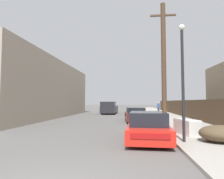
{
  "coord_description": "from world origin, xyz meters",
  "views": [
    {
      "loc": [
        1.48,
        -3.67,
        1.78
      ],
      "look_at": [
        0.13,
        9.58,
        2.59
      ],
      "focal_mm": 32.0,
      "sensor_mm": 36.0,
      "label": 1
    }
  ],
  "objects": [
    {
      "name": "car_parked_mid",
      "position": [
        1.73,
        14.34,
        0.6
      ],
      "size": [
        2.05,
        4.45,
        1.26
      ],
      "rotation": [
        0.0,
        0.0,
        0.08
      ],
      "color": "#5B1E19",
      "rests_on": "ground"
    },
    {
      "name": "street_lamp",
      "position": [
        3.6,
        4.96,
        2.99
      ],
      "size": [
        0.26,
        0.26,
        4.97
      ],
      "color": "#232326",
      "rests_on": "sidewalk_curb"
    },
    {
      "name": "sidewalk_curb",
      "position": [
        5.3,
        23.5,
        0.06
      ],
      "size": [
        4.2,
        63.0,
        0.12
      ],
      "primitive_type": "cube",
      "color": "#9E998E",
      "rests_on": "ground"
    },
    {
      "name": "building_left_block",
      "position": [
        -9.98,
        18.54,
        3.21
      ],
      "size": [
        7.0,
        21.83,
        6.41
      ],
      "primitive_type": "cube",
      "color": "tan",
      "rests_on": "ground"
    },
    {
      "name": "pickup_truck",
      "position": [
        -1.89,
        25.37,
        0.9
      ],
      "size": [
        2.08,
        5.73,
        1.79
      ],
      "rotation": [
        0.0,
        0.0,
        3.14
      ],
      "color": "#232328",
      "rests_on": "ground"
    },
    {
      "name": "parked_sports_car_red",
      "position": [
        2.18,
        5.73,
        0.6
      ],
      "size": [
        2.0,
        4.49,
        1.32
      ],
      "rotation": [
        0.0,
        0.0,
        -0.04
      ],
      "color": "red",
      "rests_on": "ground"
    },
    {
      "name": "utility_pole",
      "position": [
        3.69,
        10.51,
        4.55
      ],
      "size": [
        1.8,
        0.33,
        8.68
      ],
      "color": "#4C3826",
      "rests_on": "sidewalk_curb"
    },
    {
      "name": "brush_pile",
      "position": [
        5.09,
        5.07,
        0.46
      ],
      "size": [
        1.68,
        1.58,
        0.69
      ],
      "color": "brown",
      "rests_on": "sidewalk_curb"
    },
    {
      "name": "pedestrian",
      "position": [
        5.35,
        26.76,
        0.95
      ],
      "size": [
        0.34,
        0.34,
        1.63
      ],
      "color": "#282D42",
      "rests_on": "sidewalk_curb"
    },
    {
      "name": "discarded_fridge",
      "position": [
        4.24,
        6.92,
        0.5
      ],
      "size": [
        1.06,
        1.75,
        0.79
      ],
      "rotation": [
        0.0,
        0.0,
        0.25
      ],
      "color": "silver",
      "rests_on": "sidewalk_curb"
    },
    {
      "name": "wooden_fence",
      "position": [
        7.25,
        19.53,
        1.03
      ],
      "size": [
        0.08,
        37.81,
        1.83
      ],
      "primitive_type": "cube",
      "color": "brown",
      "rests_on": "sidewalk_curb"
    }
  ]
}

